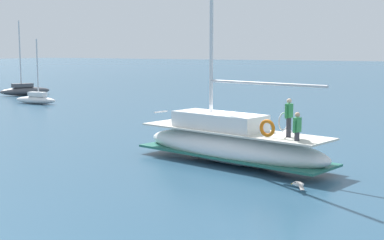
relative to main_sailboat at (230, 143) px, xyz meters
name	(u,v)px	position (x,y,z in m)	size (l,w,h in m)	color
ground_plane	(240,158)	(1.18, 0.03, -0.90)	(400.00, 400.00, 0.00)	#284C66
main_sailboat	(230,143)	(0.00, 0.00, 0.00)	(4.52, 9.89, 12.10)	white
moored_sloop_near	(25,90)	(21.44, 34.26, -0.32)	(5.46, 3.53, 7.97)	#4C4C51
moored_catamaran	(36,99)	(15.10, 26.43, -0.43)	(1.48, 4.37, 5.88)	white
seagull	(299,184)	(-3.11, -4.11, -0.69)	(1.14, 0.72, 0.18)	silver
mooring_buoy	(288,135)	(7.35, -0.17, -0.69)	(0.70, 0.70, 0.95)	silver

